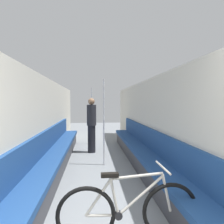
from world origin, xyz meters
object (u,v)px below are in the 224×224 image
Objects in this scene: bench_seat_row_left at (55,156)px; passenger_standing at (92,124)px; bicycle at (129,211)px; grab_pole_near at (92,116)px; grab_pole_far at (104,123)px; bench_seat_row_right at (142,154)px.

passenger_standing is (0.87, 1.55, 0.59)m from bench_seat_row_left.
grab_pole_near is at bearing 84.72° from bicycle.
bicycle is at bearing -64.04° from bench_seat_row_left.
grab_pole_far is at bearing -83.38° from grab_pole_near.
grab_pole_far is 1.39m from passenger_standing.
bench_seat_row_left is at bearing 39.65° from passenger_standing.
bench_seat_row_left is 2.94× the size of grab_pole_far.
bicycle is 0.75× the size of grab_pole_far.
grab_pole_near is at bearing 96.62° from grab_pole_far.
bicycle is 0.95× the size of passenger_standing.
bench_seat_row_right is (2.14, 0.00, 0.00)m from bench_seat_row_left.
passenger_standing is (-1.27, 1.55, 0.59)m from bench_seat_row_right.
grab_pole_near is 1.26× the size of passenger_standing.
bench_seat_row_right is 3.70× the size of passenger_standing.
bicycle is 0.75× the size of grab_pole_near.
grab_pole_far is at bearing 167.45° from bench_seat_row_right.
grab_pole_near reaches higher than bench_seat_row_left.
bench_seat_row_left reaches higher than bicycle.
bench_seat_row_left is 2.14m from bench_seat_row_right.
grab_pole_far is at bearing 10.15° from bench_seat_row_left.
passenger_standing reaches higher than bench_seat_row_left.
passenger_standing is (-0.43, 4.23, 0.55)m from bicycle.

